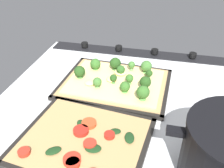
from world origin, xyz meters
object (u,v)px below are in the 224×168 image
at_px(veggie_pizza_back, 84,140).
at_px(baking_tray_front, 115,85).
at_px(broccoli_pizza, 117,80).
at_px(baking_tray_back, 84,141).

bearing_deg(veggie_pizza_back, baking_tray_front, -94.15).
height_order(baking_tray_front, broccoli_pizza, broccoli_pizza).
bearing_deg(broccoli_pizza, baking_tray_front, 40.13).
relative_size(baking_tray_front, broccoli_pizza, 1.08).
bearing_deg(broccoli_pizza, baking_tray_back, 84.72).
height_order(baking_tray_back, veggie_pizza_back, veggie_pizza_back).
relative_size(broccoli_pizza, baking_tray_back, 1.00).
xyz_separation_m(baking_tray_front, veggie_pizza_back, (0.02, 0.27, 0.01)).
bearing_deg(baking_tray_back, baking_tray_front, -94.37).
distance_m(baking_tray_front, baking_tray_back, 0.27).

